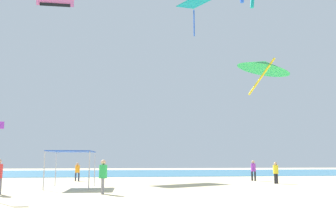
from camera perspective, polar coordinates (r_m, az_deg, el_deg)
name	(u,v)px	position (r m, az deg, el deg)	size (l,w,h in m)	color
ground	(174,195)	(17.96, 1.10, -14.31)	(110.00, 110.00, 0.10)	beige
ocean_strip	(146,173)	(47.75, -3.92, -10.51)	(110.00, 24.38, 0.03)	teal
canopy_tent	(72,153)	(22.84, -16.40, -6.85)	(2.76, 3.31, 2.40)	#B2B2B7
person_near_tent	(77,170)	(29.69, -15.53, -9.76)	(0.42, 0.38, 1.59)	#33384C
person_central	(253,169)	(30.13, 14.66, -9.57)	(0.42, 0.42, 1.77)	black
person_rightmost	(276,171)	(27.03, 18.29, -9.73)	(0.39, 0.39, 1.66)	black
person_far_shore	(103,174)	(18.29, -11.27, -10.53)	(0.43, 0.49, 1.82)	slate
kite_diamond_teal	(194,5)	(37.51, 4.53, 18.15)	(3.83, 3.85, 4.12)	teal
kite_delta_green	(264,66)	(32.72, 16.40, 7.78)	(6.84, 6.81, 4.23)	green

